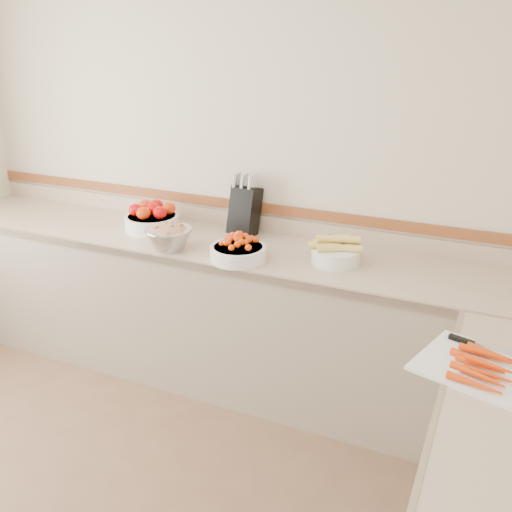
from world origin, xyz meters
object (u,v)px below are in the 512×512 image
at_px(cherry_tomato_bowl, 238,250).
at_px(rhubarb_bowl, 169,236).
at_px(corn_bowl, 336,252).
at_px(cutting_board, 485,368).
at_px(knife_block, 245,209).
at_px(tomato_bowl, 152,218).

xyz_separation_m(cherry_tomato_bowl, rhubarb_bowl, (-0.43, -0.02, 0.02)).
bearing_deg(corn_bowl, cutting_board, -44.62).
distance_m(corn_bowl, rhubarb_bowl, 0.94).
height_order(knife_block, tomato_bowl, knife_block).
bearing_deg(cherry_tomato_bowl, corn_bowl, 20.66).
distance_m(cherry_tomato_bowl, corn_bowl, 0.53).
distance_m(knife_block, cutting_board, 1.79).
height_order(cherry_tomato_bowl, rhubarb_bowl, cherry_tomato_bowl).
relative_size(cherry_tomato_bowl, cutting_board, 0.56).
distance_m(corn_bowl, cutting_board, 1.14).
relative_size(tomato_bowl, cherry_tomato_bowl, 1.11).
bearing_deg(knife_block, rhubarb_bowl, -122.43).
xyz_separation_m(knife_block, corn_bowl, (0.65, -0.23, -0.10)).
relative_size(tomato_bowl, rhubarb_bowl, 1.25).
relative_size(rhubarb_bowl, cutting_board, 0.50).
bearing_deg(knife_block, tomato_bowl, -163.64).
distance_m(knife_block, cherry_tomato_bowl, 0.45).
bearing_deg(tomato_bowl, rhubarb_bowl, -42.00).
relative_size(knife_block, corn_bowl, 1.32).
xyz_separation_m(cherry_tomato_bowl, corn_bowl, (0.49, 0.19, 0.00)).
bearing_deg(cherry_tomato_bowl, cutting_board, -25.31).
xyz_separation_m(tomato_bowl, cherry_tomato_bowl, (0.72, -0.25, -0.01)).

